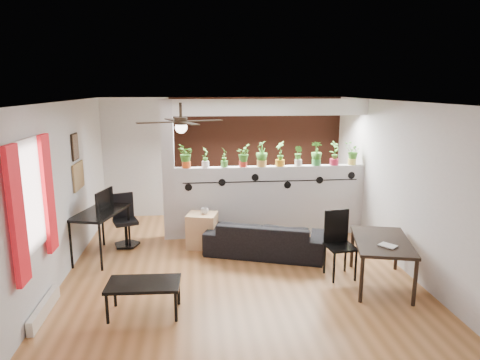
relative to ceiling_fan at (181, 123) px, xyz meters
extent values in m
cube|color=#925C2F|center=(0.80, 0.30, -2.36)|extent=(6.30, 7.10, 0.10)
cube|color=#B7B7BA|center=(0.80, 3.32, -1.01)|extent=(6.30, 0.04, 2.90)
cube|color=#B7B7BA|center=(0.80, -2.72, -1.01)|extent=(6.30, 0.04, 2.90)
cube|color=#B7B7BA|center=(-1.82, 0.30, -1.01)|extent=(0.04, 7.10, 2.90)
cube|color=#B7B7BA|center=(3.42, 0.30, -1.01)|extent=(0.04, 7.10, 2.90)
cube|color=white|center=(0.80, 0.30, 0.34)|extent=(6.30, 7.10, 0.10)
cube|color=#BCBCC1|center=(1.60, 1.80, -1.64)|extent=(3.60, 0.18, 1.35)
cube|color=silver|center=(1.60, 1.80, 0.14)|extent=(3.60, 0.18, 0.30)
cube|color=#BCBCC1|center=(-0.31, 1.80, -1.01)|extent=(0.22, 0.20, 2.60)
cube|color=brown|center=(1.60, 3.27, -1.01)|extent=(3.90, 0.05, 2.60)
cube|color=black|center=(1.60, 1.70, -1.23)|extent=(3.31, 0.01, 0.02)
cylinder|color=black|center=(0.05, 1.70, -1.31)|extent=(0.14, 0.01, 0.14)
cylinder|color=black|center=(0.67, 1.70, -1.23)|extent=(0.14, 0.01, 0.14)
cylinder|color=black|center=(1.29, 1.70, -1.15)|extent=(0.14, 0.01, 0.14)
cylinder|color=black|center=(1.91, 1.70, -1.31)|extent=(0.14, 0.01, 0.14)
cylinder|color=black|center=(2.53, 1.70, -1.23)|extent=(0.14, 0.01, 0.14)
cylinder|color=black|center=(3.15, 1.70, -1.15)|extent=(0.14, 0.01, 0.14)
cube|color=white|center=(-1.78, -0.90, -0.76)|extent=(0.02, 0.95, 1.25)
cube|color=silver|center=(-1.77, -0.90, -0.76)|extent=(0.04, 1.05, 1.35)
cube|color=red|center=(-1.73, -1.40, -0.86)|extent=(0.06, 0.30, 1.55)
cube|color=red|center=(-1.73, -0.40, -0.86)|extent=(0.06, 0.30, 1.55)
cube|color=silver|center=(-1.74, -0.90, -2.22)|extent=(0.08, 1.00, 0.18)
cube|color=olive|center=(-1.78, 1.25, -0.96)|extent=(0.03, 0.60, 0.45)
cube|color=#8C7259|center=(-1.78, 1.20, -0.46)|extent=(0.03, 0.30, 0.40)
cube|color=black|center=(-1.78, 1.20, -0.46)|extent=(0.02, 0.34, 0.44)
cylinder|color=black|center=(0.00, 0.00, 0.19)|extent=(0.04, 0.04, 0.20)
cylinder|color=black|center=(0.00, 0.00, 0.04)|extent=(0.18, 0.18, 0.10)
sphere|color=white|center=(0.00, 0.00, -0.05)|extent=(0.17, 0.17, 0.17)
cube|color=black|center=(0.32, 0.12, 0.03)|extent=(0.55, 0.29, 0.01)
cube|color=black|center=(-0.12, 0.32, 0.03)|extent=(0.29, 0.55, 0.01)
cube|color=black|center=(-0.32, -0.12, 0.03)|extent=(0.55, 0.29, 0.01)
cube|color=black|center=(0.12, -0.32, 0.03)|extent=(0.29, 0.55, 0.01)
cylinder|color=#D34B18|center=(0.02, 1.80, -0.90)|extent=(0.16, 0.16, 0.12)
imported|color=#27611B|center=(0.02, 1.80, -0.69)|extent=(0.25, 0.28, 0.34)
cylinder|color=white|center=(0.37, 1.80, -0.90)|extent=(0.13, 0.13, 0.12)
imported|color=#27611B|center=(0.37, 1.80, -0.72)|extent=(0.19, 0.22, 0.29)
cylinder|color=#478F34|center=(0.72, 1.80, -0.90)|extent=(0.13, 0.13, 0.12)
imported|color=#27611B|center=(0.72, 1.80, -0.73)|extent=(0.16, 0.19, 0.27)
cylinder|color=red|center=(1.07, 1.80, -0.90)|extent=(0.15, 0.15, 0.12)
imported|color=#27611B|center=(1.07, 1.80, -0.71)|extent=(0.19, 0.23, 0.32)
cylinder|color=gold|center=(1.42, 1.80, -0.90)|extent=(0.18, 0.18, 0.12)
imported|color=#27611B|center=(1.42, 1.80, -0.67)|extent=(0.26, 0.30, 0.38)
cylinder|color=orange|center=(1.78, 1.80, -0.90)|extent=(0.17, 0.17, 0.12)
imported|color=#27611B|center=(1.78, 1.80, -0.68)|extent=(0.25, 0.29, 0.37)
cylinder|color=white|center=(2.13, 1.80, -0.90)|extent=(0.13, 0.13, 0.12)
imported|color=#27611B|center=(2.13, 1.80, -0.72)|extent=(0.22, 0.24, 0.29)
cylinder|color=#338D3E|center=(2.48, 1.80, -0.90)|extent=(0.17, 0.17, 0.12)
imported|color=#27611B|center=(2.48, 1.80, -0.68)|extent=(0.28, 0.25, 0.36)
cylinder|color=#CA2041|center=(2.83, 1.80, -0.90)|extent=(0.17, 0.17, 0.12)
imported|color=#27611B|center=(2.83, 1.80, -0.68)|extent=(0.30, 0.28, 0.36)
cylinder|color=#E2CA4F|center=(3.18, 1.80, -0.90)|extent=(0.15, 0.15, 0.12)
imported|color=#27611B|center=(3.18, 1.80, -0.70)|extent=(0.24, 0.21, 0.33)
imported|color=black|center=(1.34, 0.81, -2.04)|extent=(2.05, 1.32, 0.56)
cube|color=tan|center=(0.28, 1.27, -2.01)|extent=(0.60, 0.56, 0.61)
imported|color=gray|center=(0.33, 1.27, -1.65)|extent=(0.15, 0.15, 0.11)
cube|color=black|center=(-1.40, 0.97, -1.53)|extent=(0.87, 1.23, 0.04)
cylinder|color=black|center=(-1.78, 0.54, -1.93)|extent=(0.04, 0.04, 0.76)
cylinder|color=black|center=(-1.30, 0.40, -1.93)|extent=(0.04, 0.04, 0.76)
cylinder|color=black|center=(-1.50, 1.53, -1.93)|extent=(0.04, 0.04, 0.76)
cylinder|color=black|center=(-1.02, 1.39, -1.93)|extent=(0.04, 0.04, 0.76)
imported|color=black|center=(-1.40, 1.12, -1.42)|extent=(0.32, 0.14, 0.18)
cylinder|color=black|center=(-1.07, 1.42, -2.28)|extent=(0.48, 0.48, 0.04)
cylinder|color=black|center=(-1.07, 1.42, -2.07)|extent=(0.06, 0.06, 0.41)
cube|color=black|center=(-1.07, 1.42, -1.85)|extent=(0.50, 0.50, 0.07)
cube|color=black|center=(-1.13, 1.59, -1.59)|extent=(0.37, 0.18, 0.45)
cube|color=black|center=(2.81, -0.51, -1.66)|extent=(1.04, 1.39, 0.04)
cylinder|color=black|center=(2.34, -0.99, -2.00)|extent=(0.05, 0.05, 0.63)
cylinder|color=black|center=(2.99, -1.15, -2.00)|extent=(0.05, 0.05, 0.63)
cylinder|color=black|center=(2.63, 0.14, -2.00)|extent=(0.05, 0.05, 0.63)
cylinder|color=black|center=(3.28, -0.03, -2.00)|extent=(0.05, 0.05, 0.63)
imported|color=gray|center=(2.71, -0.81, -1.62)|extent=(0.27, 0.28, 0.02)
cube|color=black|center=(2.31, -0.21, -1.83)|extent=(0.45, 0.45, 0.03)
cube|color=black|center=(2.29, -0.03, -1.57)|extent=(0.39, 0.07, 0.51)
cube|color=black|center=(2.16, -0.40, -2.07)|extent=(0.03, 0.03, 0.48)
cube|color=black|center=(2.50, -0.36, -2.07)|extent=(0.03, 0.03, 0.48)
cube|color=black|center=(2.12, -0.06, -1.82)|extent=(0.03, 0.03, 0.98)
cube|color=black|center=(2.47, -0.02, -1.82)|extent=(0.03, 0.03, 0.98)
cube|color=black|center=(-0.49, -0.98, -1.91)|extent=(0.92, 0.54, 0.04)
cylinder|color=black|center=(-0.91, -1.18, -2.12)|extent=(0.04, 0.04, 0.38)
cylinder|color=black|center=(-0.09, -1.21, -2.12)|extent=(0.04, 0.04, 0.38)
cylinder|color=black|center=(-0.89, -0.76, -2.12)|extent=(0.04, 0.04, 0.38)
cylinder|color=black|center=(-0.07, -0.79, -2.12)|extent=(0.04, 0.04, 0.38)
camera|label=1|loc=(0.19, -6.02, 0.49)|focal=32.00mm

